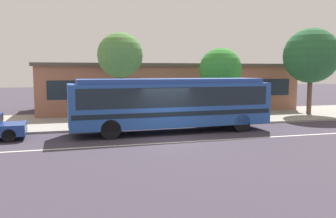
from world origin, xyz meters
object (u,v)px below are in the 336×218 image
at_px(pedestrian_walking_along_curb, 196,105).
at_px(street_tree_near_stop, 120,56).
at_px(transit_bus, 172,101).
at_px(bus_stop_sign, 240,96).
at_px(street_tree_mid_block, 220,69).
at_px(pedestrian_waiting_near_sign, 235,105).
at_px(street_tree_far_end, 311,56).

height_order(pedestrian_walking_along_curb, street_tree_near_stop, street_tree_near_stop).
bearing_deg(transit_bus, bus_stop_sign, 22.17).
bearing_deg(pedestrian_walking_along_curb, street_tree_mid_block, 18.53).
bearing_deg(street_tree_mid_block, pedestrian_waiting_near_sign, -76.32).
height_order(pedestrian_waiting_near_sign, street_tree_mid_block, street_tree_mid_block).
distance_m(pedestrian_waiting_near_sign, street_tree_near_stop, 8.24).
height_order(transit_bus, street_tree_near_stop, street_tree_near_stop).
bearing_deg(street_tree_mid_block, bus_stop_sign, -77.67).
height_order(street_tree_mid_block, street_tree_far_end, street_tree_far_end).
distance_m(bus_stop_sign, street_tree_far_end, 7.64).
bearing_deg(bus_stop_sign, street_tree_far_end, 16.43).
bearing_deg(street_tree_far_end, bus_stop_sign, -163.57).
relative_size(pedestrian_waiting_near_sign, street_tree_far_end, 0.26).
distance_m(street_tree_mid_block, street_tree_far_end, 7.38).
relative_size(pedestrian_walking_along_curb, street_tree_far_end, 0.26).
bearing_deg(street_tree_mid_block, street_tree_far_end, -0.54).
distance_m(pedestrian_walking_along_curb, street_tree_mid_block, 3.19).
distance_m(transit_bus, street_tree_near_stop, 5.57).
bearing_deg(bus_stop_sign, pedestrian_walking_along_curb, 150.06).
height_order(bus_stop_sign, street_tree_far_end, street_tree_far_end).
xyz_separation_m(pedestrian_waiting_near_sign, street_tree_mid_block, (-0.40, 1.64, 2.37)).
bearing_deg(bus_stop_sign, street_tree_mid_block, 102.33).
xyz_separation_m(street_tree_near_stop, street_tree_mid_block, (6.96, -0.16, -0.88)).
relative_size(transit_bus, pedestrian_walking_along_curb, 6.63).
height_order(transit_bus, pedestrian_walking_along_curb, transit_bus).
relative_size(transit_bus, bus_stop_sign, 4.24).
bearing_deg(bus_stop_sign, pedestrian_waiting_near_sign, 97.30).
distance_m(pedestrian_walking_along_curb, street_tree_far_end, 9.93).
distance_m(pedestrian_waiting_near_sign, street_tree_mid_block, 2.91).
xyz_separation_m(pedestrian_walking_along_curb, street_tree_mid_block, (2.00, 0.67, 2.39)).
bearing_deg(street_tree_mid_block, pedestrian_walking_along_curb, -161.47).
xyz_separation_m(bus_stop_sign, street_tree_near_stop, (-7.42, 2.25, 2.58)).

